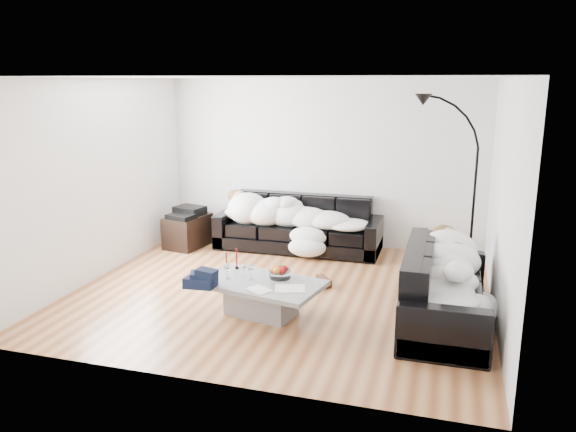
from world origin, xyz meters
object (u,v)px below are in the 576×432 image
(sleeper_back, at_px, (297,211))
(av_cabinet, at_px, (188,231))
(sleeper_right, at_px, (447,267))
(stereo, at_px, (187,212))
(shoes, at_px, (315,282))
(floor_lamp, at_px, (474,198))
(wine_glass_b, at_px, (228,271))
(candle_right, at_px, (237,259))
(coffee_table, at_px, (261,298))
(fruit_bowl, at_px, (280,272))
(candle_left, at_px, (226,262))
(wine_glass_a, at_px, (245,270))
(sofa_back, at_px, (298,224))
(wine_glass_c, at_px, (251,272))
(sofa_right, at_px, (446,286))

(sleeper_back, distance_m, av_cabinet, 1.78)
(sleeper_right, xyz_separation_m, av_cabinet, (-3.96, 1.82, -0.39))
(stereo, bearing_deg, sleeper_right, -11.02)
(shoes, relative_size, floor_lamp, 0.23)
(av_cabinet, distance_m, stereo, 0.31)
(wine_glass_b, height_order, candle_right, candle_right)
(floor_lamp, bearing_deg, shoes, -136.53)
(av_cabinet, bearing_deg, coffee_table, -38.13)
(stereo, bearing_deg, coffee_table, -34.22)
(fruit_bowl, bearing_deg, shoes, 76.40)
(wine_glass_b, relative_size, stereo, 0.40)
(fruit_bowl, height_order, candle_left, candle_left)
(wine_glass_a, bearing_deg, shoes, 56.55)
(sofa_back, xyz_separation_m, coffee_table, (0.26, -2.52, -0.22))
(sleeper_right, xyz_separation_m, coffee_table, (-1.98, -0.37, -0.44))
(sofa_back, bearing_deg, stereo, -169.47)
(wine_glass_a, bearing_deg, stereo, 129.86)
(candle_right, bearing_deg, floor_lamp, 33.21)
(wine_glass_c, height_order, candle_left, candle_left)
(sofa_back, relative_size, fruit_bowl, 10.16)
(sofa_back, xyz_separation_m, candle_right, (-0.16, -2.19, 0.10))
(sofa_back, height_order, coffee_table, sofa_back)
(sofa_right, height_order, floor_lamp, floor_lamp)
(wine_glass_a, bearing_deg, sleeper_right, 6.85)
(sofa_right, bearing_deg, stereo, 65.24)
(sleeper_back, distance_m, candle_right, 2.15)
(wine_glass_a, bearing_deg, sleeper_back, 90.62)
(candle_left, bearing_deg, wine_glass_c, -30.83)
(sofa_back, height_order, wine_glass_c, sofa_back)
(sleeper_right, relative_size, wine_glass_c, 9.32)
(coffee_table, bearing_deg, stereo, 132.03)
(sleeper_back, relative_size, candle_left, 10.09)
(sofa_right, relative_size, candle_left, 9.63)
(shoes, xyz_separation_m, av_cabinet, (-2.35, 1.17, 0.19))
(sofa_right, relative_size, sleeper_right, 1.17)
(candle_left, height_order, av_cabinet, candle_left)
(sofa_right, xyz_separation_m, wine_glass_b, (-2.37, -0.39, 0.07))
(sofa_right, relative_size, fruit_bowl, 8.20)
(wine_glass_b, bearing_deg, shoes, 53.73)
(wine_glass_c, bearing_deg, wine_glass_b, -173.82)
(fruit_bowl, xyz_separation_m, shoes, (0.21, 0.86, -0.41))
(fruit_bowl, height_order, shoes, fruit_bowl)
(sleeper_right, height_order, candle_right, sleeper_right)
(wine_glass_a, xyz_separation_m, av_cabinet, (-1.75, 2.09, -0.22))
(shoes, bearing_deg, sofa_back, 142.77)
(candle_left, distance_m, floor_lamp, 3.38)
(wine_glass_c, bearing_deg, floor_lamp, 40.96)
(fruit_bowl, bearing_deg, floor_lamp, 42.43)
(wine_glass_a, relative_size, wine_glass_c, 0.83)
(sofa_back, height_order, floor_lamp, floor_lamp)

